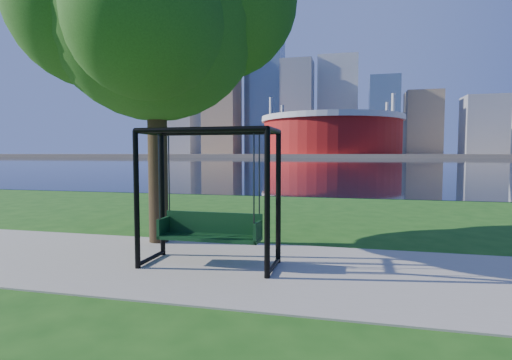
% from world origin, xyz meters
% --- Properties ---
extents(ground, '(900.00, 900.00, 0.00)m').
position_xyz_m(ground, '(0.00, 0.00, 0.00)').
color(ground, '#1E5114').
rests_on(ground, ground).
extents(path, '(120.00, 4.00, 0.03)m').
position_xyz_m(path, '(0.00, -0.50, 0.01)').
color(path, '#9E937F').
rests_on(path, ground).
extents(river, '(900.00, 180.00, 0.02)m').
position_xyz_m(river, '(0.00, 102.00, 0.01)').
color(river, black).
rests_on(river, ground).
extents(far_bank, '(900.00, 228.00, 2.00)m').
position_xyz_m(far_bank, '(0.00, 306.00, 1.00)').
color(far_bank, '#937F60').
rests_on(far_bank, ground).
extents(stadium, '(83.00, 83.00, 32.00)m').
position_xyz_m(stadium, '(-10.00, 235.00, 14.23)').
color(stadium, maroon).
rests_on(stadium, far_bank).
extents(skyline, '(392.00, 66.00, 96.50)m').
position_xyz_m(skyline, '(-4.27, 319.39, 35.89)').
color(skyline, gray).
rests_on(skyline, far_bank).
extents(swing, '(2.56, 1.12, 2.61)m').
position_xyz_m(swing, '(-0.60, -0.51, 1.26)').
color(swing, black).
rests_on(swing, ground).
extents(park_tree, '(6.46, 5.83, 8.02)m').
position_xyz_m(park_tree, '(-2.56, 1.19, 5.57)').
color(park_tree, '#2D2114').
rests_on(park_tree, ground).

